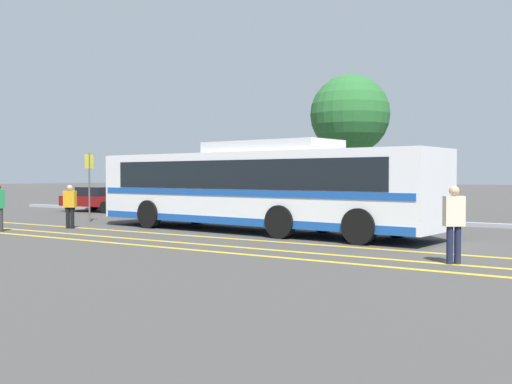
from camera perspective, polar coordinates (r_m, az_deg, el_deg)
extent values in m
plane|color=#423F3D|center=(20.61, -1.13, -3.66)|extent=(220.00, 220.00, 0.00)
cube|color=gold|center=(18.22, -3.81, -4.34)|extent=(32.56, 0.20, 0.01)
cube|color=gold|center=(16.95, -7.17, -4.80)|extent=(32.56, 0.20, 0.01)
cube|color=gold|center=(16.14, -9.68, -5.13)|extent=(32.56, 0.20, 0.01)
cube|color=#99999E|center=(25.32, 7.62, -2.53)|extent=(40.56, 0.36, 0.15)
cube|color=white|center=(19.93, 0.00, 0.42)|extent=(12.72, 3.58, 2.32)
cube|color=black|center=(19.92, 0.00, 1.67)|extent=(10.98, 3.48, 0.92)
cube|color=#194CA5|center=(19.93, 0.00, -0.01)|extent=(12.48, 3.60, 0.20)
cube|color=#194CA5|center=(19.97, 0.00, -2.56)|extent=(12.48, 3.59, 0.24)
cube|color=black|center=(24.32, -11.77, 0.76)|extent=(0.23, 2.24, 1.65)
cube|color=black|center=(24.32, -11.78, 2.97)|extent=(0.19, 1.78, 0.24)
cube|color=silver|center=(19.56, 1.45, 4.32)|extent=(4.55, 2.40, 0.36)
cube|color=black|center=(24.57, -12.18, -1.57)|extent=(0.20, 1.91, 0.04)
cube|color=black|center=(24.58, -12.17, -2.03)|extent=(0.20, 1.91, 0.04)
cylinder|color=black|center=(21.74, -10.12, -2.09)|extent=(1.02, 0.36, 1.00)
cylinder|color=black|center=(23.44, -5.66, -1.81)|extent=(1.02, 0.36, 1.00)
cylinder|color=black|center=(17.87, 2.34, -2.86)|extent=(1.02, 0.36, 1.00)
cylinder|color=black|center=(19.90, 6.46, -2.41)|extent=(1.02, 0.36, 1.00)
cylinder|color=black|center=(16.47, 9.82, -3.26)|extent=(1.02, 0.36, 1.00)
cylinder|color=black|center=(18.66, 13.38, -2.71)|extent=(1.02, 0.36, 1.00)
cube|color=maroon|center=(32.12, -14.71, -0.83)|extent=(4.10, 2.00, 0.52)
cube|color=black|center=(32.17, -14.85, 0.05)|extent=(1.77, 1.65, 0.47)
cylinder|color=black|center=(31.89, -12.06, -1.30)|extent=(0.61, 0.24, 0.60)
cylinder|color=black|center=(30.67, -14.16, -1.43)|extent=(0.61, 0.24, 0.60)
cylinder|color=black|center=(33.60, -15.21, -1.18)|extent=(0.61, 0.24, 0.60)
cylinder|color=black|center=(32.44, -17.31, -1.29)|extent=(0.61, 0.24, 0.60)
cube|color=#4C3823|center=(27.67, -5.65, -0.95)|extent=(4.62, 2.01, 0.73)
cube|color=black|center=(27.71, -5.84, 0.28)|extent=(1.99, 1.64, 0.45)
cylinder|color=black|center=(27.59, -2.27, -1.71)|extent=(0.61, 0.24, 0.60)
cylinder|color=black|center=(26.21, -4.19, -1.89)|extent=(0.61, 0.24, 0.60)
cylinder|color=black|center=(29.18, -6.95, -1.54)|extent=(0.61, 0.24, 0.60)
cylinder|color=black|center=(27.87, -8.98, -1.69)|extent=(0.61, 0.24, 0.60)
cylinder|color=#2D2D33|center=(21.77, -23.12, -2.47)|extent=(0.14, 0.14, 0.78)
cylinder|color=black|center=(22.29, -17.49, -2.37)|extent=(0.14, 0.14, 0.75)
cylinder|color=black|center=(22.22, -17.09, -2.38)|extent=(0.14, 0.14, 0.75)
cube|color=orange|center=(22.22, -17.30, -0.64)|extent=(0.47, 0.38, 0.59)
sphere|color=tan|center=(22.20, -17.31, 0.39)|extent=(0.20, 0.20, 0.20)
cylinder|color=#191E38|center=(13.43, 18.65, -4.82)|extent=(0.14, 0.14, 0.81)
cylinder|color=#191E38|center=(13.37, 17.97, -4.84)|extent=(0.14, 0.14, 0.81)
cube|color=beige|center=(13.34, 18.34, -1.74)|extent=(0.47, 0.43, 0.64)
sphere|color=tan|center=(13.32, 18.35, 0.10)|extent=(0.22, 0.22, 0.22)
cylinder|color=#59595E|center=(25.09, -15.59, 0.40)|extent=(0.07, 0.07, 2.79)
cube|color=yellow|center=(25.09, -15.61, 2.83)|extent=(0.06, 0.40, 0.56)
cylinder|color=#513823|center=(29.73, 8.92, 1.22)|extent=(0.28, 0.28, 3.41)
sphere|color=#28662D|center=(29.88, 8.94, 7.30)|extent=(3.89, 3.89, 3.89)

